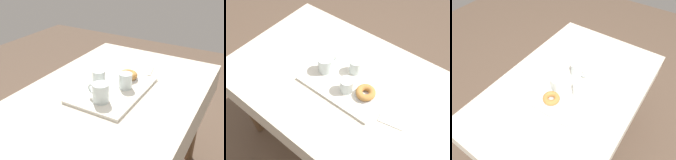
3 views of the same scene
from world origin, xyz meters
TOP-DOWN VIEW (x-y plane):
  - ground_plane at (0.00, 0.00)m, footprint 6.00×6.00m
  - dining_table at (0.00, 0.00)m, footprint 1.35×0.88m
  - serving_tray at (-0.03, 0.00)m, footprint 0.47×0.32m
  - tea_mug_left at (0.11, 0.01)m, footprint 0.08×0.12m
  - water_glass_near at (-0.03, -0.09)m, footprint 0.07×0.07m
  - water_glass_far at (-0.07, 0.05)m, footprint 0.07×0.07m
  - donut_plate_left at (-0.17, 0.02)m, footprint 0.11×0.11m
  - sugar_donut_left at (-0.17, 0.02)m, footprint 0.11×0.11m
  - paper_napkin at (-0.35, 0.02)m, footprint 0.15×0.15m

SIDE VIEW (x-z plane):
  - ground_plane at x=0.00m, z-range 0.00..0.00m
  - dining_table at x=0.00m, z-range 0.28..1.04m
  - paper_napkin at x=-0.35m, z-range 0.76..0.76m
  - serving_tray at x=-0.03m, z-range 0.76..0.77m
  - donut_plate_left at x=-0.17m, z-range 0.77..0.78m
  - sugar_donut_left at x=-0.17m, z-range 0.78..0.82m
  - water_glass_near at x=-0.03m, z-range 0.77..0.85m
  - water_glass_far at x=-0.07m, z-range 0.77..0.85m
  - tea_mug_left at x=0.11m, z-range 0.77..0.87m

